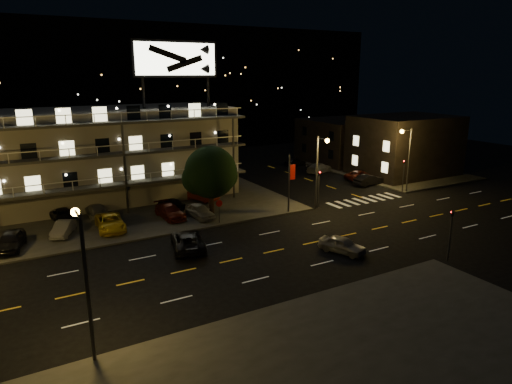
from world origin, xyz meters
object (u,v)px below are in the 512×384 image
tree (210,174)px  lot_car_7 (96,210)px  lot_car_2 (110,223)px  road_car_west (188,240)px  lot_car_4 (200,211)px  side_car_0 (369,180)px  road_car_east (342,245)px

tree → lot_car_7: tree is taller
lot_car_2 → road_car_west: lot_car_2 is taller
lot_car_2 → lot_car_4: size_ratio=1.24×
tree → side_car_0: size_ratio=1.63×
lot_car_4 → lot_car_7: size_ratio=0.94×
side_car_0 → road_car_west: road_car_west is taller
side_car_0 → road_car_east: 24.59m
lot_car_4 → road_car_east: (6.82, -14.07, -0.18)m
tree → lot_car_4: tree is taller
lot_car_2 → side_car_0: 33.87m
tree → side_car_0: (23.43, 1.48, -3.67)m
tree → road_car_east: bearing=-71.0°
lot_car_7 → lot_car_2: bearing=91.2°
road_car_west → lot_car_7: bearing=-54.4°
lot_car_2 → side_car_0: bearing=7.0°
lot_car_4 → lot_car_7: bearing=141.4°
lot_car_7 → road_car_west: 13.83m
lot_car_7 → road_car_east: size_ratio=1.10×
lot_car_2 → road_car_east: lot_car_2 is taller
road_car_east → lot_car_7: bearing=106.1°
lot_car_7 → side_car_0: 34.37m
road_car_east → road_car_west: road_car_west is taller
tree → lot_car_2: tree is taller
tree → road_car_west: 10.42m
lot_car_2 → lot_car_7: bearing=98.3°
lot_car_7 → road_car_west: (5.07, -12.86, -0.02)m
tree → lot_car_7: 12.37m
side_car_0 → lot_car_7: bearing=81.3°
tree → road_car_east: tree is taller
lot_car_7 → side_car_0: side_car_0 is taller
lot_car_2 → lot_car_4: lot_car_2 is taller
tree → lot_car_7: size_ratio=1.62×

